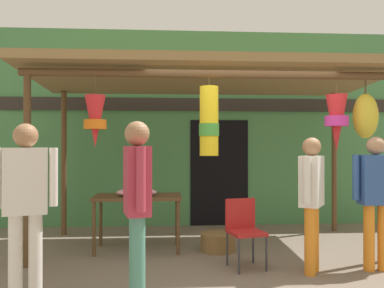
# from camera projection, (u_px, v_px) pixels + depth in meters

# --- Properties ---
(ground_plane) EXTENTS (30.00, 30.00, 0.00)m
(ground_plane) POSITION_uv_depth(u_px,v_px,m) (242.00, 263.00, 5.25)
(ground_plane) COLOR #756656
(shop_facade) EXTENTS (9.70, 0.29, 3.70)m
(shop_facade) POSITION_uv_depth(u_px,v_px,m) (216.00, 128.00, 7.86)
(shop_facade) COLOR #47844C
(shop_facade) RESTS_ON ground_plane
(market_stall_canopy) EXTENTS (5.22, 2.35, 2.68)m
(market_stall_canopy) POSITION_uv_depth(u_px,v_px,m) (213.00, 86.00, 6.03)
(market_stall_canopy) COLOR brown
(market_stall_canopy) RESTS_ON ground_plane
(display_table) EXTENTS (1.25, 0.69, 0.79)m
(display_table) POSITION_uv_depth(u_px,v_px,m) (138.00, 202.00, 5.88)
(display_table) COLOR brown
(display_table) RESTS_ON ground_plane
(flower_heap_on_table) EXTENTS (0.58, 0.40, 0.11)m
(flower_heap_on_table) POSITION_uv_depth(u_px,v_px,m) (137.00, 192.00, 5.83)
(flower_heap_on_table) COLOR pink
(flower_heap_on_table) RESTS_ON display_table
(folding_chair) EXTENTS (0.48, 0.48, 0.84)m
(folding_chair) POSITION_uv_depth(u_px,v_px,m) (244.00, 226.00, 5.08)
(folding_chair) COLOR #AD1E1E
(folding_chair) RESTS_ON ground_plane
(wicker_basket_by_table) EXTENTS (0.50, 0.50, 0.26)m
(wicker_basket_by_table) POSITION_uv_depth(u_px,v_px,m) (218.00, 242.00, 5.83)
(wicker_basket_by_table) COLOR brown
(wicker_basket_by_table) RESTS_ON ground_plane
(vendor_in_orange) EXTENTS (0.59, 0.23, 1.62)m
(vendor_in_orange) POSITION_uv_depth(u_px,v_px,m) (376.00, 192.00, 4.92)
(vendor_in_orange) COLOR orange
(vendor_in_orange) RESTS_ON ground_plane
(customer_foreground) EXTENTS (0.58, 0.32, 1.73)m
(customer_foreground) POSITION_uv_depth(u_px,v_px,m) (26.00, 196.00, 3.92)
(customer_foreground) COLOR silver
(customer_foreground) RESTS_ON ground_plane
(shopper_by_bananas) EXTENTS (0.40, 0.51, 1.61)m
(shopper_by_bananas) POSITION_uv_depth(u_px,v_px,m) (312.00, 193.00, 4.83)
(shopper_by_bananas) COLOR orange
(shopper_by_bananas) RESTS_ON ground_plane
(passerby_at_right) EXTENTS (0.30, 0.58, 1.75)m
(passerby_at_right) POSITION_uv_depth(u_px,v_px,m) (137.00, 196.00, 3.84)
(passerby_at_right) COLOR #4C8E7A
(passerby_at_right) RESTS_ON ground_plane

